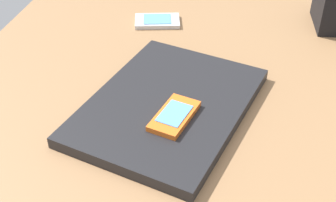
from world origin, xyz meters
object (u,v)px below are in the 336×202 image
Objects in this scene: cell_phone_on_desk at (157,21)px; cell_phone_on_laptop at (174,116)px; laptop_closed at (168,106)px; desk_organizer at (336,7)px.

cell_phone_on_laptop is at bearing -162.06° from cell_phone_on_desk.
desk_organizer is at bearing -23.10° from laptop_closed.
laptop_closed is 3.12× the size of cell_phone_on_laptop.
laptop_closed is 47.76cm from desk_organizer.
desk_organizer reaches higher than cell_phone_on_desk.
cell_phone_on_laptop is (-4.18, -1.96, 1.49)cm from laptop_closed.
laptop_closed reaches higher than cell_phone_on_desk.
cell_phone_on_desk is at bearing 94.28° from desk_organizer.
desk_organizer reaches higher than cell_phone_on_laptop.
desk_organizer reaches higher than laptop_closed.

